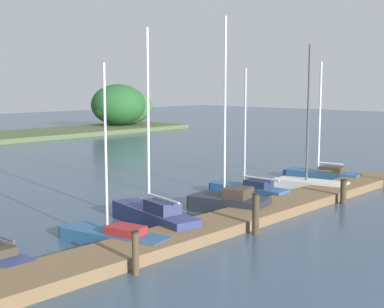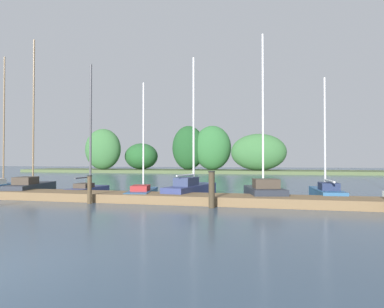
{
  "view_description": "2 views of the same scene",
  "coord_description": "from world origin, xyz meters",
  "px_view_note": "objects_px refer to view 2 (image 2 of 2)",
  "views": [
    {
      "loc": [
        -11.0,
        -1.65,
        4.83
      ],
      "look_at": [
        2.52,
        10.96,
        2.38
      ],
      "focal_mm": 49.67,
      "sensor_mm": 36.0,
      "label": 1
    },
    {
      "loc": [
        4.78,
        -4.15,
        1.76
      ],
      "look_at": [
        1.24,
        10.56,
        2.03
      ],
      "focal_mm": 31.82,
      "sensor_mm": 36.0,
      "label": 2
    }
  ],
  "objects_px": {
    "sailboat_3": "(89,185)",
    "sailboat_5": "(192,189)",
    "sailboat_2": "(31,186)",
    "sailboat_6": "(264,191)",
    "sailboat_7": "(326,192)",
    "mooring_piling_2": "(90,189)",
    "sailboat_1": "(1,186)",
    "mooring_piling_3": "(212,189)",
    "sailboat_4": "(143,192)"
  },
  "relations": [
    {
      "from": "sailboat_3",
      "to": "sailboat_5",
      "type": "bearing_deg",
      "value": -96.22
    },
    {
      "from": "sailboat_2",
      "to": "sailboat_5",
      "type": "bearing_deg",
      "value": -100.29
    },
    {
      "from": "sailboat_3",
      "to": "sailboat_6",
      "type": "bearing_deg",
      "value": -98.41
    },
    {
      "from": "sailboat_7",
      "to": "mooring_piling_2",
      "type": "distance_m",
      "value": 10.18
    },
    {
      "from": "sailboat_1",
      "to": "mooring_piling_3",
      "type": "height_order",
      "value": "sailboat_1"
    },
    {
      "from": "sailboat_3",
      "to": "sailboat_7",
      "type": "distance_m",
      "value": 11.65
    },
    {
      "from": "sailboat_6",
      "to": "sailboat_7",
      "type": "bearing_deg",
      "value": -81.36
    },
    {
      "from": "mooring_piling_2",
      "to": "mooring_piling_3",
      "type": "relative_size",
      "value": 0.84
    },
    {
      "from": "sailboat_3",
      "to": "sailboat_7",
      "type": "height_order",
      "value": "sailboat_3"
    },
    {
      "from": "sailboat_4",
      "to": "mooring_piling_2",
      "type": "distance_m",
      "value": 2.88
    },
    {
      "from": "sailboat_6",
      "to": "sailboat_7",
      "type": "distance_m",
      "value": 2.88
    },
    {
      "from": "sailboat_4",
      "to": "mooring_piling_3",
      "type": "relative_size",
      "value": 4.02
    },
    {
      "from": "sailboat_4",
      "to": "mooring_piling_2",
      "type": "height_order",
      "value": "sailboat_4"
    },
    {
      "from": "sailboat_5",
      "to": "mooring_piling_2",
      "type": "bearing_deg",
      "value": 142.65
    },
    {
      "from": "sailboat_2",
      "to": "sailboat_6",
      "type": "height_order",
      "value": "sailboat_2"
    },
    {
      "from": "sailboat_6",
      "to": "sailboat_2",
      "type": "bearing_deg",
      "value": 76.15
    },
    {
      "from": "sailboat_4",
      "to": "sailboat_7",
      "type": "height_order",
      "value": "sailboat_7"
    },
    {
      "from": "sailboat_6",
      "to": "mooring_piling_2",
      "type": "distance_m",
      "value": 7.3
    },
    {
      "from": "sailboat_7",
      "to": "mooring_piling_2",
      "type": "bearing_deg",
      "value": 107.57
    },
    {
      "from": "sailboat_2",
      "to": "sailboat_7",
      "type": "bearing_deg",
      "value": -99.74
    },
    {
      "from": "sailboat_2",
      "to": "sailboat_4",
      "type": "distance_m",
      "value": 6.18
    },
    {
      "from": "sailboat_7",
      "to": "mooring_piling_2",
      "type": "xyz_separation_m",
      "value": [
        -9.51,
        -3.64,
        0.24
      ]
    },
    {
      "from": "sailboat_2",
      "to": "sailboat_4",
      "type": "relative_size",
      "value": 1.48
    },
    {
      "from": "sailboat_1",
      "to": "sailboat_6",
      "type": "height_order",
      "value": "sailboat_1"
    },
    {
      "from": "sailboat_3",
      "to": "sailboat_5",
      "type": "relative_size",
      "value": 1.02
    },
    {
      "from": "sailboat_1",
      "to": "sailboat_2",
      "type": "xyz_separation_m",
      "value": [
        2.27,
        -0.46,
        0.04
      ]
    },
    {
      "from": "sailboat_2",
      "to": "mooring_piling_2",
      "type": "distance_m",
      "value": 5.61
    },
    {
      "from": "mooring_piling_2",
      "to": "sailboat_7",
      "type": "bearing_deg",
      "value": 20.97
    },
    {
      "from": "sailboat_2",
      "to": "sailboat_6",
      "type": "xyz_separation_m",
      "value": [
        11.75,
        -0.13,
        0.0
      ]
    },
    {
      "from": "sailboat_2",
      "to": "mooring_piling_3",
      "type": "distance_m",
      "value": 10.32
    },
    {
      "from": "sailboat_6",
      "to": "mooring_piling_3",
      "type": "distance_m",
      "value": 3.21
    },
    {
      "from": "sailboat_2",
      "to": "sailboat_5",
      "type": "relative_size",
      "value": 1.21
    },
    {
      "from": "sailboat_2",
      "to": "sailboat_3",
      "type": "distance_m",
      "value": 2.92
    },
    {
      "from": "sailboat_4",
      "to": "mooring_piling_2",
      "type": "bearing_deg",
      "value": 141.88
    },
    {
      "from": "sailboat_4",
      "to": "sailboat_6",
      "type": "relative_size",
      "value": 0.75
    },
    {
      "from": "sailboat_7",
      "to": "sailboat_4",
      "type": "bearing_deg",
      "value": 94.07
    },
    {
      "from": "sailboat_2",
      "to": "sailboat_3",
      "type": "relative_size",
      "value": 1.18
    },
    {
      "from": "sailboat_4",
      "to": "mooring_piling_2",
      "type": "relative_size",
      "value": 4.76
    },
    {
      "from": "sailboat_4",
      "to": "mooring_piling_3",
      "type": "bearing_deg",
      "value": -136.82
    },
    {
      "from": "sailboat_6",
      "to": "mooring_piling_2",
      "type": "height_order",
      "value": "sailboat_6"
    },
    {
      "from": "sailboat_1",
      "to": "sailboat_3",
      "type": "bearing_deg",
      "value": -73.16
    },
    {
      "from": "sailboat_5",
      "to": "mooring_piling_3",
      "type": "height_order",
      "value": "sailboat_5"
    },
    {
      "from": "sailboat_1",
      "to": "sailboat_7",
      "type": "xyz_separation_m",
      "value": [
        16.69,
        0.48,
        -0.03
      ]
    },
    {
      "from": "mooring_piling_3",
      "to": "sailboat_7",
      "type": "bearing_deg",
      "value": 39.66
    },
    {
      "from": "sailboat_2",
      "to": "sailboat_5",
      "type": "height_order",
      "value": "sailboat_2"
    },
    {
      "from": "sailboat_1",
      "to": "sailboat_4",
      "type": "height_order",
      "value": "sailboat_1"
    },
    {
      "from": "sailboat_1",
      "to": "sailboat_5",
      "type": "bearing_deg",
      "value": -78.01
    },
    {
      "from": "sailboat_5",
      "to": "mooring_piling_2",
      "type": "height_order",
      "value": "sailboat_5"
    },
    {
      "from": "sailboat_1",
      "to": "sailboat_3",
      "type": "distance_m",
      "value": 5.07
    },
    {
      "from": "sailboat_3",
      "to": "mooring_piling_3",
      "type": "distance_m",
      "value": 8.05
    }
  ]
}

